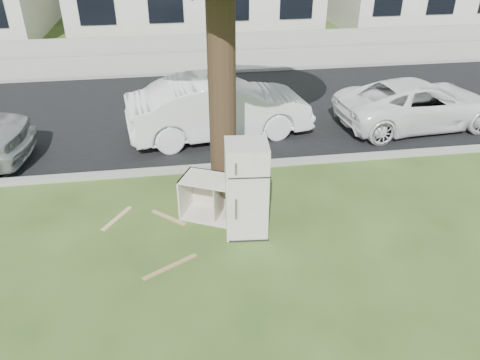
{
  "coord_description": "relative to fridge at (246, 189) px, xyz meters",
  "views": [
    {
      "loc": [
        -1.34,
        -6.8,
        5.13
      ],
      "look_at": [
        -0.23,
        0.6,
        0.77
      ],
      "focal_mm": 35.0,
      "sensor_mm": 36.0,
      "label": 1
    }
  ],
  "objects": [
    {
      "name": "fridge",
      "position": [
        0.0,
        0.0,
        0.0
      ],
      "size": [
        0.78,
        0.74,
        1.76
      ],
      "primitive_type": "cube",
      "rotation": [
        0.0,
        0.0,
        -0.09
      ],
      "color": "beige",
      "rests_on": "ground"
    },
    {
      "name": "car_center",
      "position": [
        -0.01,
        4.23,
        -0.12
      ],
      "size": [
        4.81,
        2.23,
        1.53
      ],
      "primitive_type": "imported",
      "rotation": [
        0.0,
        0.0,
        1.71
      ],
      "color": "silver",
      "rests_on": "ground"
    },
    {
      "name": "cabinet",
      "position": [
        -0.59,
        0.58,
        -0.47
      ],
      "size": [
        1.23,
        1.04,
        0.82
      ],
      "primitive_type": "cube",
      "rotation": [
        0.0,
        0.0,
        -0.45
      ],
      "color": "white",
      "rests_on": "ground"
    },
    {
      "name": "ground",
      "position": [
        0.2,
        -0.07,
        -0.88
      ],
      "size": [
        120.0,
        120.0,
        0.0
      ],
      "primitive_type": "plane",
      "color": "#2E491A"
    },
    {
      "name": "kerb_near",
      "position": [
        0.2,
        2.38,
        -0.88
      ],
      "size": [
        120.0,
        0.18,
        0.12
      ],
      "primitive_type": "cube",
      "color": "gray",
      "rests_on": "ground"
    },
    {
      "name": "road",
      "position": [
        0.2,
        5.93,
        -0.88
      ],
      "size": [
        120.0,
        7.0,
        0.01
      ],
      "primitive_type": "cube",
      "color": "black",
      "rests_on": "ground"
    },
    {
      "name": "kerb_far",
      "position": [
        0.2,
        9.48,
        -0.88
      ],
      "size": [
        120.0,
        0.18,
        0.12
      ],
      "primitive_type": "cube",
      "color": "gray",
      "rests_on": "ground"
    },
    {
      "name": "sidewalk",
      "position": [
        0.2,
        10.93,
        -0.88
      ],
      "size": [
        120.0,
        2.8,
        0.01
      ],
      "primitive_type": "cube",
      "color": "gray",
      "rests_on": "ground"
    },
    {
      "name": "low_wall",
      "position": [
        0.2,
        12.53,
        -0.53
      ],
      "size": [
        120.0,
        0.15,
        0.7
      ],
      "primitive_type": "cube",
      "color": "gray",
      "rests_on": "ground"
    },
    {
      "name": "plank_a",
      "position": [
        -1.4,
        -0.82,
        -0.87
      ],
      "size": [
        0.92,
        0.56,
        0.02
      ],
      "primitive_type": "cube",
      "rotation": [
        0.0,
        0.0,
        0.51
      ],
      "color": "#9F7D4D",
      "rests_on": "ground"
    },
    {
      "name": "plank_b",
      "position": [
        -1.4,
        0.61,
        -0.87
      ],
      "size": [
        0.66,
        0.62,
        0.02
      ],
      "primitive_type": "cube",
      "rotation": [
        0.0,
        0.0,
        -0.74
      ],
      "color": "tan",
      "rests_on": "ground"
    },
    {
      "name": "car_right",
      "position": [
        5.33,
        4.08,
        -0.27
      ],
      "size": [
        4.57,
        2.4,
        1.23
      ],
      "primitive_type": "imported",
      "rotation": [
        0.0,
        0.0,
        1.66
      ],
      "color": "white",
      "rests_on": "ground"
    },
    {
      "name": "plank_c",
      "position": [
        -2.37,
        0.73,
        -0.87
      ],
      "size": [
        0.54,
        0.76,
        0.02
      ],
      "primitive_type": "cube",
      "rotation": [
        0.0,
        0.0,
        1.0
      ],
      "color": "tan",
      "rests_on": "ground"
    }
  ]
}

